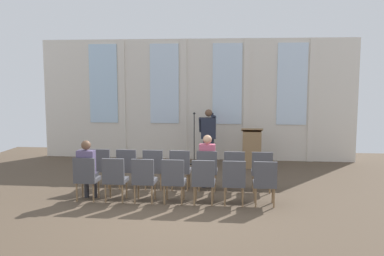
{
  "coord_description": "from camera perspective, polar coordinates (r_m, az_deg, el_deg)",
  "views": [
    {
      "loc": [
        1.27,
        -8.08,
        2.64
      ],
      "look_at": [
        0.14,
        2.73,
        1.29
      ],
      "focal_mm": 39.99,
      "sensor_mm": 36.0,
      "label": 1
    }
  ],
  "objects": [
    {
      "name": "ground_plane",
      "position": [
        8.59,
        -2.89,
        -10.84
      ],
      "size": [
        13.59,
        13.59,
        0.0
      ],
      "primitive_type": "plane",
      "color": "brown"
    },
    {
      "name": "rear_partition",
      "position": [
        13.38,
        0.65,
        3.96
      ],
      "size": [
        9.8,
        0.14,
        3.75
      ],
      "color": "silver",
      "rests_on": "ground"
    },
    {
      "name": "speaker",
      "position": [
        12.38,
        2.2,
        -0.7
      ],
      "size": [
        0.5,
        0.69,
        1.66
      ],
      "color": "#232838",
      "rests_on": "ground"
    },
    {
      "name": "mic_stand",
      "position": [
        12.72,
        0.29,
        -3.38
      ],
      "size": [
        0.28,
        0.28,
        1.55
      ],
      "color": "black",
      "rests_on": "ground"
    },
    {
      "name": "lectern",
      "position": [
        12.38,
        7.97,
        -2.71
      ],
      "size": [
        0.6,
        0.48,
        1.16
      ],
      "color": "#93724C",
      "rests_on": "ground"
    },
    {
      "name": "chair_r0_c0",
      "position": [
        10.28,
        -11.94,
        -4.91
      ],
      "size": [
        0.46,
        0.44,
        0.94
      ],
      "color": "olive",
      "rests_on": "ground"
    },
    {
      "name": "chair_r0_c1",
      "position": [
        10.11,
        -8.58,
        -5.04
      ],
      "size": [
        0.46,
        0.44,
        0.94
      ],
      "color": "olive",
      "rests_on": "ground"
    },
    {
      "name": "chair_r0_c2",
      "position": [
        9.98,
        -5.12,
        -5.15
      ],
      "size": [
        0.46,
        0.44,
        0.94
      ],
      "color": "olive",
      "rests_on": "ground"
    },
    {
      "name": "chair_r0_c3",
      "position": [
        9.88,
        -1.57,
        -5.25
      ],
      "size": [
        0.46,
        0.44,
        0.94
      ],
      "color": "olive",
      "rests_on": "ground"
    },
    {
      "name": "chair_r0_c4",
      "position": [
        9.82,
        2.03,
        -5.33
      ],
      "size": [
        0.46,
        0.44,
        0.94
      ],
      "color": "olive",
      "rests_on": "ground"
    },
    {
      "name": "audience_r0_c4",
      "position": [
        9.86,
        2.07,
        -4.19
      ],
      "size": [
        0.36,
        0.39,
        1.29
      ],
      "color": "#2D2D33",
      "rests_on": "ground"
    },
    {
      "name": "chair_r0_c5",
      "position": [
        9.8,
        5.66,
        -5.38
      ],
      "size": [
        0.46,
        0.44,
        0.94
      ],
      "color": "olive",
      "rests_on": "ground"
    },
    {
      "name": "chair_r0_c6",
      "position": [
        9.81,
        9.3,
        -5.42
      ],
      "size": [
        0.46,
        0.44,
        0.94
      ],
      "color": "olive",
      "rests_on": "ground"
    },
    {
      "name": "chair_r1_c0",
      "position": [
        9.31,
        -13.94,
        -6.23
      ],
      "size": [
        0.46,
        0.44,
        0.94
      ],
      "color": "olive",
      "rests_on": "ground"
    },
    {
      "name": "audience_r1_c0",
      "position": [
        9.34,
        -13.8,
        -5.04
      ],
      "size": [
        0.36,
        0.39,
        1.28
      ],
      "color": "#2D2D33",
      "rests_on": "ground"
    },
    {
      "name": "chair_r1_c1",
      "position": [
        9.12,
        -10.26,
        -6.41
      ],
      "size": [
        0.46,
        0.44,
        0.94
      ],
      "color": "olive",
      "rests_on": "ground"
    },
    {
      "name": "chair_r1_c2",
      "position": [
        8.97,
        -6.43,
        -6.57
      ],
      "size": [
        0.46,
        0.44,
        0.94
      ],
      "color": "olive",
      "rests_on": "ground"
    },
    {
      "name": "chair_r1_c3",
      "position": [
        8.86,
        -2.48,
        -6.7
      ],
      "size": [
        0.46,
        0.44,
        0.94
      ],
      "color": "olive",
      "rests_on": "ground"
    },
    {
      "name": "chair_r1_c4",
      "position": [
        8.79,
        1.55,
        -6.8
      ],
      "size": [
        0.46,
        0.44,
        0.94
      ],
      "color": "olive",
      "rests_on": "ground"
    },
    {
      "name": "chair_r1_c5",
      "position": [
        8.76,
        5.62,
        -6.87
      ],
      "size": [
        0.46,
        0.44,
        0.94
      ],
      "color": "olive",
      "rests_on": "ground"
    },
    {
      "name": "chair_r1_c6",
      "position": [
        8.78,
        9.7,
        -6.91
      ],
      "size": [
        0.46,
        0.44,
        0.94
      ],
      "color": "olive",
      "rests_on": "ground"
    }
  ]
}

